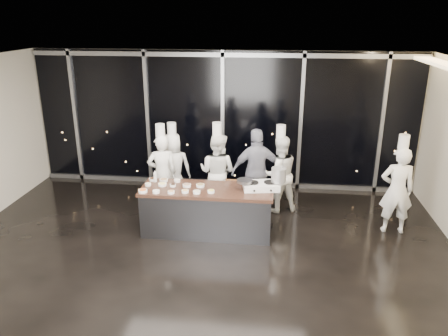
# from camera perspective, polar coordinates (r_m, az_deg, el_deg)

# --- Properties ---
(ground) EXTENTS (9.00, 9.00, 0.00)m
(ground) POSITION_cam_1_polar(r_m,az_deg,el_deg) (7.71, -3.21, -11.42)
(ground) COLOR black
(ground) RESTS_ON ground
(room_shell) EXTENTS (9.02, 7.02, 3.21)m
(room_shell) POSITION_cam_1_polar(r_m,az_deg,el_deg) (6.81, -2.10, 4.90)
(room_shell) COLOR beige
(room_shell) RESTS_ON ground
(window_wall) EXTENTS (8.90, 0.11, 3.20)m
(window_wall) POSITION_cam_1_polar(r_m,az_deg,el_deg) (10.29, -0.14, 6.24)
(window_wall) COLOR black
(window_wall) RESTS_ON ground
(demo_counter) EXTENTS (2.46, 0.86, 0.90)m
(demo_counter) POSITION_cam_1_polar(r_m,az_deg,el_deg) (8.28, -2.22, -5.55)
(demo_counter) COLOR #333438
(demo_counter) RESTS_ON ground
(stove) EXTENTS (0.71, 0.51, 0.14)m
(stove) POSITION_cam_1_polar(r_m,az_deg,el_deg) (8.09, 4.87, -2.31)
(stove) COLOR white
(stove) RESTS_ON demo_counter
(frying_pan) EXTENTS (0.52, 0.34, 0.05)m
(frying_pan) POSITION_cam_1_polar(r_m,az_deg,el_deg) (8.01, 2.64, -1.71)
(frying_pan) COLOR gray
(frying_pan) RESTS_ON stove
(stock_pot) EXTENTS (0.31, 0.31, 0.27)m
(stock_pot) POSITION_cam_1_polar(r_m,az_deg,el_deg) (8.05, 7.16, -0.90)
(stock_pot) COLOR silver
(stock_pot) RESTS_ON stove
(prep_bowls) EXTENTS (1.38, 0.75, 0.05)m
(prep_bowls) POSITION_cam_1_polar(r_m,az_deg,el_deg) (8.19, -6.72, -2.39)
(prep_bowls) COLOR white
(prep_bowls) RESTS_ON demo_counter
(squeeze_bottle) EXTENTS (0.06, 0.06, 0.23)m
(squeeze_bottle) POSITION_cam_1_polar(r_m,az_deg,el_deg) (8.49, -8.98, -1.08)
(squeeze_bottle) COLOR silver
(squeeze_bottle) RESTS_ON demo_counter
(chef_far_left) EXTENTS (0.70, 0.56, 1.88)m
(chef_far_left) POSITION_cam_1_polar(r_m,az_deg,el_deg) (9.14, -8.07, -0.60)
(chef_far_left) COLOR white
(chef_far_left) RESTS_ON ground
(chef_left) EXTENTS (0.88, 0.70, 1.80)m
(chef_left) POSITION_cam_1_polar(r_m,az_deg,el_deg) (9.55, -6.64, 0.06)
(chef_left) COLOR white
(chef_left) RESTS_ON ground
(chef_center) EXTENTS (0.96, 0.85, 1.89)m
(chef_center) POSITION_cam_1_polar(r_m,az_deg,el_deg) (9.12, -0.87, -0.48)
(chef_center) COLOR white
(chef_center) RESTS_ON ground
(guest) EXTENTS (1.13, 0.66, 1.80)m
(guest) POSITION_cam_1_polar(r_m,az_deg,el_deg) (8.98, 4.31, -0.46)
(guest) COLOR #131935
(guest) RESTS_ON ground
(chef_right) EXTENTS (0.96, 0.85, 1.86)m
(chef_right) POSITION_cam_1_polar(r_m,az_deg,el_deg) (9.13, 7.21, -0.72)
(chef_right) COLOR white
(chef_right) RESTS_ON ground
(chef_side) EXTENTS (0.62, 0.41, 1.92)m
(chef_side) POSITION_cam_1_polar(r_m,az_deg,el_deg) (8.77, 21.66, -2.61)
(chef_side) COLOR white
(chef_side) RESTS_ON ground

